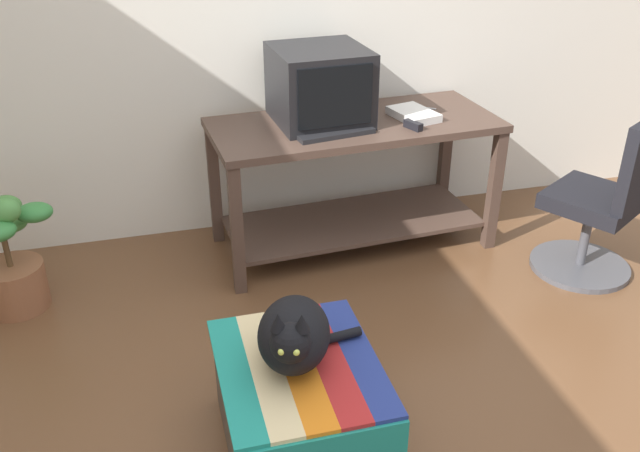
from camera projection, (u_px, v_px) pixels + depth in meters
name	position (u px, v px, depth m)	size (l,w,h in m)	color
desk	(354.00, 162.00, 3.73)	(1.56, 0.74, 0.73)	#4C382D
tv_monitor	(320.00, 86.00, 3.54)	(0.49, 0.51, 0.38)	black
keyboard	(334.00, 132.00, 3.45)	(0.40, 0.15, 0.02)	black
book	(413.00, 114.00, 3.66)	(0.18, 0.27, 0.04)	white
ottoman_with_blanket	(300.00, 406.00, 2.51)	(0.56, 0.69, 0.38)	#4C4238
cat	(294.00, 335.00, 2.37)	(0.45, 0.41, 0.29)	black
potted_plant	(11.00, 261.00, 3.29)	(0.44, 0.41, 0.62)	brown
office_chair	(603.00, 208.00, 3.51)	(0.58, 0.58, 0.89)	#4C4C51
stapler	(413.00, 125.00, 3.52)	(0.04, 0.11, 0.04)	black
pen	(424.00, 108.00, 3.81)	(0.01, 0.01, 0.14)	#B7B7BC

